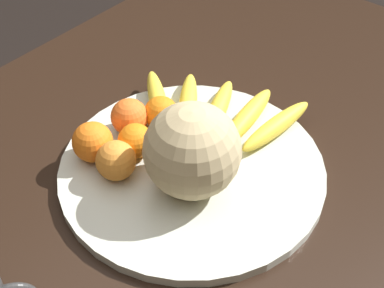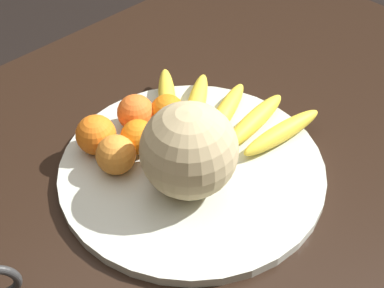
# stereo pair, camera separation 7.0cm
# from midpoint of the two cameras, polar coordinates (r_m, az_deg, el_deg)

# --- Properties ---
(kitchen_table) EXTENTS (1.37, 1.11, 0.78)m
(kitchen_table) POSITION_cam_midpoint_polar(r_m,az_deg,el_deg) (1.02, 2.21, -5.29)
(kitchen_table) COLOR black
(kitchen_table) RESTS_ON ground_plane
(fruit_bowl) EXTENTS (0.46, 0.46, 0.02)m
(fruit_bowl) POSITION_cam_midpoint_polar(r_m,az_deg,el_deg) (0.92, -2.18, -2.71)
(fruit_bowl) COLOR beige
(fruit_bowl) RESTS_ON kitchen_table
(melon) EXTENTS (0.16, 0.16, 0.16)m
(melon) POSITION_cam_midpoint_polar(r_m,az_deg,el_deg) (0.83, -2.41, -0.80)
(melon) COLOR tan
(melon) RESTS_ON fruit_bowl
(banana_bunch) EXTENTS (0.26, 0.32, 0.03)m
(banana_bunch) POSITION_cam_midpoint_polar(r_m,az_deg,el_deg) (0.99, 0.48, 3.35)
(banana_bunch) COLOR brown
(banana_bunch) RESTS_ON fruit_bowl
(orange_front_left) EXTENTS (0.07, 0.07, 0.07)m
(orange_front_left) POSITION_cam_midpoint_polar(r_m,az_deg,el_deg) (0.93, -12.69, 0.14)
(orange_front_left) COLOR orange
(orange_front_left) RESTS_ON fruit_bowl
(orange_front_right) EXTENTS (0.07, 0.07, 0.07)m
(orange_front_right) POSITION_cam_midpoint_polar(r_m,az_deg,el_deg) (0.97, -8.76, 2.81)
(orange_front_right) COLOR orange
(orange_front_right) RESTS_ON fruit_bowl
(orange_mid_center) EXTENTS (0.07, 0.07, 0.07)m
(orange_mid_center) POSITION_cam_midpoint_polar(r_m,az_deg,el_deg) (0.89, -10.36, -1.83)
(orange_mid_center) COLOR orange
(orange_mid_center) RESTS_ON fruit_bowl
(orange_back_left) EXTENTS (0.06, 0.06, 0.06)m
(orange_back_left) POSITION_cam_midpoint_polar(r_m,az_deg,el_deg) (0.92, -8.22, 0.25)
(orange_back_left) COLOR orange
(orange_back_left) RESTS_ON fruit_bowl
(orange_back_right) EXTENTS (0.06, 0.06, 0.06)m
(orange_back_right) POSITION_cam_midpoint_polar(r_m,az_deg,el_deg) (0.97, -5.39, 3.23)
(orange_back_right) COLOR orange
(orange_back_right) RESTS_ON fruit_bowl
(orange_top_small) EXTENTS (0.06, 0.06, 0.06)m
(orange_top_small) POSITION_cam_midpoint_polar(r_m,az_deg,el_deg) (0.93, -3.01, 1.16)
(orange_top_small) COLOR orange
(orange_top_small) RESTS_ON fruit_bowl
(produce_tag) EXTENTS (0.08, 0.08, 0.00)m
(produce_tag) POSITION_cam_midpoint_polar(r_m,az_deg,el_deg) (0.97, -7.31, 0.47)
(produce_tag) COLOR white
(produce_tag) RESTS_ON fruit_bowl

